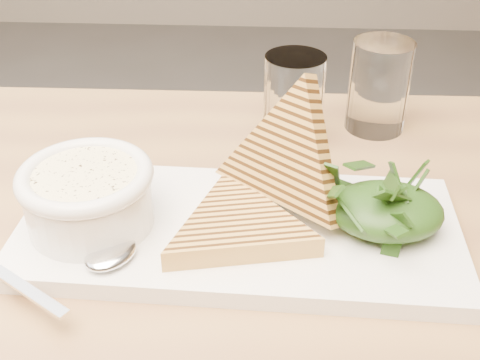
# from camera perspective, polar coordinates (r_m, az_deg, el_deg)

# --- Properties ---
(table_top) EXTENTS (1.09, 0.73, 0.04)m
(table_top) POSITION_cam_1_polar(r_m,az_deg,el_deg) (0.52, 3.99, -11.26)
(table_top) COLOR brown
(table_top) RESTS_ON ground
(platter) EXTENTS (0.40, 0.19, 0.02)m
(platter) POSITION_cam_1_polar(r_m,az_deg,el_deg) (0.54, -0.12, -4.83)
(platter) COLOR white
(platter) RESTS_ON table_top
(soup_bowl) EXTENTS (0.11, 0.11, 0.04)m
(soup_bowl) POSITION_cam_1_polar(r_m,az_deg,el_deg) (0.54, -14.09, -2.15)
(soup_bowl) COLOR white
(soup_bowl) RESTS_ON platter
(soup) EXTENTS (0.09, 0.09, 0.01)m
(soup) POSITION_cam_1_polar(r_m,az_deg,el_deg) (0.52, -14.48, 0.21)
(soup) COLOR #FDEEAB
(soup) RESTS_ON soup_bowl
(bowl_rim) EXTENTS (0.12, 0.12, 0.01)m
(bowl_rim) POSITION_cam_1_polar(r_m,az_deg,el_deg) (0.52, -14.51, 0.39)
(bowl_rim) COLOR white
(bowl_rim) RESTS_ON soup_bowl
(sandwich_flat) EXTENTS (0.18, 0.18, 0.02)m
(sandwich_flat) POSITION_cam_1_polar(r_m,az_deg,el_deg) (0.52, -0.22, -4.43)
(sandwich_flat) COLOR #BE8D3F
(sandwich_flat) RESTS_ON platter
(sandwich_lean) EXTENTS (0.20, 0.20, 0.17)m
(sandwich_lean) POSITION_cam_1_polar(r_m,az_deg,el_deg) (0.53, 4.43, 2.07)
(sandwich_lean) COLOR #BE8D3F
(sandwich_lean) RESTS_ON sandwich_flat
(salad_base) EXTENTS (0.10, 0.08, 0.04)m
(salad_base) POSITION_cam_1_polar(r_m,az_deg,el_deg) (0.53, 13.67, -2.83)
(salad_base) COLOR black
(salad_base) RESTS_ON platter
(arugula_pile) EXTENTS (0.11, 0.10, 0.05)m
(arugula_pile) POSITION_cam_1_polar(r_m,az_deg,el_deg) (0.53, 13.79, -2.14)
(arugula_pile) COLOR #274D13
(arugula_pile) RESTS_ON platter
(spoon_bowl) EXTENTS (0.06, 0.06, 0.01)m
(spoon_bowl) POSITION_cam_1_polar(r_m,az_deg,el_deg) (0.51, -12.15, -6.83)
(spoon_bowl) COLOR silver
(spoon_bowl) RESTS_ON platter
(spoon_handle) EXTENTS (0.11, 0.07, 0.00)m
(spoon_handle) POSITION_cam_1_polar(r_m,az_deg,el_deg) (0.50, -20.64, -8.96)
(spoon_handle) COLOR silver
(spoon_handle) RESTS_ON platter
(glass_near) EXTENTS (0.07, 0.07, 0.10)m
(glass_near) POSITION_cam_1_polar(r_m,az_deg,el_deg) (0.67, 5.11, 7.59)
(glass_near) COLOR white
(glass_near) RESTS_ON table_top
(glass_far) EXTENTS (0.07, 0.07, 0.11)m
(glass_far) POSITION_cam_1_polar(r_m,az_deg,el_deg) (0.72, 13.04, 8.65)
(glass_far) COLOR white
(glass_far) RESTS_ON table_top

